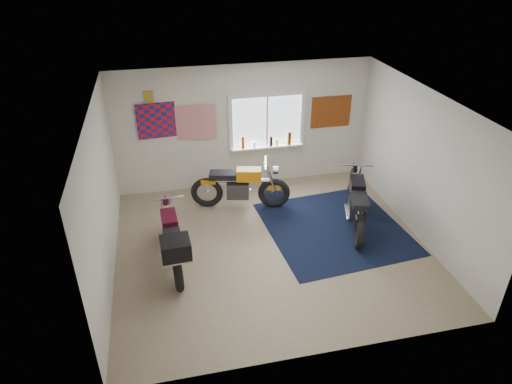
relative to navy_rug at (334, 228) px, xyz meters
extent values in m
plane|color=#9E896B|center=(-1.33, -0.31, -0.01)|extent=(5.50, 5.50, 0.00)
plane|color=white|center=(-1.33, -0.31, 2.69)|extent=(5.50, 5.50, 0.00)
plane|color=silver|center=(-1.33, 2.19, 1.34)|extent=(5.50, 0.00, 5.50)
plane|color=silver|center=(-1.33, -2.81, 1.34)|extent=(5.50, 0.00, 5.50)
plane|color=silver|center=(-4.08, -0.31, 1.34)|extent=(0.00, 5.00, 5.00)
plane|color=silver|center=(1.42, -0.31, 1.34)|extent=(0.00, 5.00, 5.00)
cube|color=black|center=(0.00, 0.00, 0.00)|extent=(2.71, 2.80, 0.01)
cube|color=white|center=(-0.83, 2.18, 1.44)|extent=(1.50, 0.02, 1.10)
cube|color=white|center=(-0.83, 2.16, 2.03)|extent=(1.66, 0.06, 0.08)
cube|color=white|center=(-0.83, 2.16, 0.85)|extent=(1.66, 0.06, 0.08)
cube|color=white|center=(-1.62, 2.16, 1.44)|extent=(0.08, 0.06, 1.10)
cube|color=white|center=(-0.04, 2.16, 1.44)|extent=(0.08, 0.06, 1.10)
cube|color=white|center=(-0.83, 2.16, 1.44)|extent=(0.04, 0.06, 1.10)
cube|color=white|center=(-0.83, 2.10, 0.87)|extent=(1.60, 0.16, 0.04)
cylinder|color=#8E4714|center=(-1.38, 2.09, 1.03)|extent=(0.07, 0.07, 0.28)
cylinder|color=white|center=(-1.13, 2.09, 0.95)|extent=(0.06, 0.06, 0.12)
cylinder|color=black|center=(-0.75, 2.09, 1.00)|extent=(0.06, 0.06, 0.22)
cylinder|color=gold|center=(-0.62, 2.09, 0.96)|extent=(0.05, 0.05, 0.14)
cylinder|color=#6B350E|center=(-0.34, 2.09, 1.04)|extent=(0.09, 0.09, 0.30)
plane|color=red|center=(-3.03, 2.17, 1.64)|extent=(1.00, 0.07, 1.00)
plane|color=red|center=(-2.38, 2.15, 1.54)|extent=(0.90, 0.09, 0.90)
cube|color=#AC9131|center=(-3.23, 2.17, 2.14)|extent=(0.18, 0.02, 0.24)
cube|color=#A54C14|center=(0.62, 2.17, 1.54)|extent=(0.90, 0.03, 0.70)
torus|color=black|center=(-0.94, 1.04, 0.32)|extent=(0.67, 0.28, 0.66)
torus|color=black|center=(-2.29, 1.35, 0.32)|extent=(0.67, 0.28, 0.66)
cylinder|color=silver|center=(-0.94, 1.04, 0.32)|extent=(0.13, 0.12, 0.11)
cylinder|color=silver|center=(-2.29, 1.35, 0.32)|extent=(0.13, 0.12, 0.11)
cylinder|color=silver|center=(-1.61, 1.19, 0.60)|extent=(1.23, 0.37, 0.09)
cube|color=#323134|center=(-1.66, 1.20, 0.39)|extent=(0.49, 0.37, 0.34)
cylinder|color=silver|center=(-1.63, 1.36, 0.29)|extent=(0.54, 0.19, 0.07)
cube|color=orange|center=(-1.44, 1.15, 0.74)|extent=(0.54, 0.36, 0.24)
cube|color=black|center=(-1.95, 1.27, 0.72)|extent=(0.59, 0.39, 0.12)
cube|color=orange|center=(-2.24, 1.34, 0.59)|extent=(0.32, 0.22, 0.08)
cube|color=orange|center=(-0.94, 1.04, 0.44)|extent=(0.30, 0.20, 0.05)
cylinder|color=silver|center=(-1.12, 1.08, 1.00)|extent=(0.17, 0.60, 0.04)
cylinder|color=silver|center=(-0.92, 1.03, 0.84)|extent=(0.13, 0.18, 0.16)
torus|color=black|center=(0.63, 0.71, 0.31)|extent=(0.32, 0.65, 0.64)
torus|color=black|center=(0.20, -0.64, 0.31)|extent=(0.32, 0.65, 0.64)
cylinder|color=silver|center=(0.63, 0.71, 0.31)|extent=(0.13, 0.14, 0.11)
cylinder|color=silver|center=(0.20, -0.64, 0.31)|extent=(0.13, 0.14, 0.11)
cylinder|color=silver|center=(0.42, 0.04, 0.62)|extent=(0.48, 1.24, 0.09)
cube|color=#323134|center=(0.40, -0.01, 0.40)|extent=(0.41, 0.52, 0.34)
cylinder|color=silver|center=(0.25, 0.04, 0.30)|extent=(0.24, 0.55, 0.07)
cube|color=black|center=(0.47, 0.21, 0.76)|extent=(0.41, 0.56, 0.24)
cube|color=black|center=(0.31, -0.30, 0.74)|extent=(0.44, 0.62, 0.12)
cube|color=black|center=(0.21, -0.59, 0.60)|extent=(0.25, 0.34, 0.08)
cube|color=black|center=(0.63, 0.71, 0.43)|extent=(0.22, 0.31, 0.05)
cylinder|color=silver|center=(0.58, 0.54, 1.03)|extent=(0.61, 0.23, 0.04)
cylinder|color=silver|center=(0.64, 0.73, 0.87)|extent=(0.19, 0.15, 0.16)
torus|color=black|center=(-3.12, 0.30, 0.31)|extent=(0.16, 0.64, 0.63)
torus|color=black|center=(-3.05, -1.06, 0.31)|extent=(0.16, 0.64, 0.63)
cylinder|color=silver|center=(-3.12, 0.30, 0.31)|extent=(0.10, 0.11, 0.11)
cylinder|color=silver|center=(-3.05, -1.06, 0.31)|extent=(0.10, 0.11, 0.11)
cylinder|color=silver|center=(-3.08, -0.38, 0.60)|extent=(0.16, 1.23, 0.09)
cube|color=#323134|center=(-3.08, -0.43, 0.38)|extent=(0.30, 0.45, 0.33)
cylinder|color=silver|center=(-3.24, -0.44, 0.29)|extent=(0.10, 0.54, 0.07)
cube|color=#400A18|center=(-3.09, -0.21, 0.73)|extent=(0.28, 0.50, 0.23)
cube|color=black|center=(-3.06, -0.72, 0.71)|extent=(0.30, 0.55, 0.12)
cube|color=#400A18|center=(-3.05, -1.02, 0.58)|extent=(0.17, 0.30, 0.08)
cube|color=#400A18|center=(-3.12, 0.30, 0.42)|extent=(0.15, 0.28, 0.05)
cylinder|color=silver|center=(-3.11, 0.12, 0.99)|extent=(0.60, 0.07, 0.04)
cylinder|color=silver|center=(-3.12, 0.32, 0.83)|extent=(0.16, 0.11, 0.16)
cube|color=black|center=(-3.04, -1.16, 0.85)|extent=(0.46, 0.43, 0.29)
camera|label=1|loc=(-3.05, -6.80, 4.95)|focal=32.00mm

